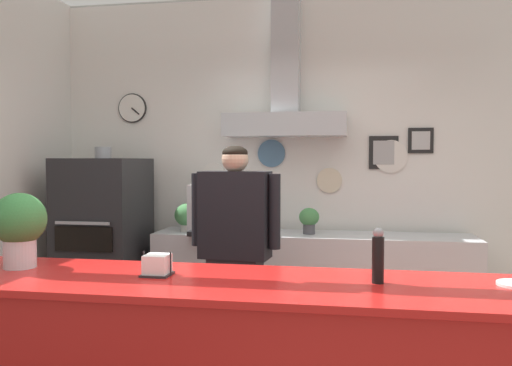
% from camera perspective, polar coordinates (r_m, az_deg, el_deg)
% --- Properties ---
extents(back_wall_assembly, '(4.66, 2.48, 3.01)m').
position_cam_1_polar(back_wall_assembly, '(4.66, 5.01, 3.68)').
color(back_wall_assembly, '#9E9E99').
rests_on(back_wall_assembly, ground_plane).
extents(back_prep_counter, '(2.67, 0.52, 0.90)m').
position_cam_1_polar(back_prep_counter, '(4.55, 6.06, -11.22)').
color(back_prep_counter, silver).
rests_on(back_prep_counter, ground_plane).
extents(pizza_oven, '(0.65, 0.73, 1.64)m').
position_cam_1_polar(pizza_oven, '(4.77, -16.18, -6.67)').
color(pizza_oven, '#232326').
rests_on(pizza_oven, ground_plane).
extents(shop_worker, '(0.62, 0.26, 1.62)m').
position_cam_1_polar(shop_worker, '(3.55, -2.27, -8.26)').
color(shop_worker, '#232328').
rests_on(shop_worker, ground_plane).
extents(espresso_machine, '(0.53, 0.56, 0.41)m').
position_cam_1_polar(espresso_machine, '(4.53, -3.47, -2.79)').
color(espresso_machine, silver).
rests_on(espresso_machine, back_prep_counter).
extents(potted_oregano, '(0.17, 0.17, 0.22)m').
position_cam_1_polar(potted_oregano, '(4.43, 5.79, -3.91)').
color(potted_oregano, '#4C4C51').
rests_on(potted_oregano, back_prep_counter).
extents(potted_rosemary, '(0.22, 0.22, 0.24)m').
position_cam_1_polar(potted_rosemary, '(4.62, -7.47, -3.57)').
color(potted_rosemary, beige).
rests_on(potted_rosemary, back_prep_counter).
extents(basil_vase, '(0.25, 0.25, 0.36)m').
position_cam_1_polar(basil_vase, '(2.74, -24.31, -4.33)').
color(basil_vase, silver).
rests_on(basil_vase, service_counter).
extents(napkin_holder, '(0.13, 0.12, 0.11)m').
position_cam_1_polar(napkin_holder, '(2.40, -10.68, -8.84)').
color(napkin_holder, '#262628').
rests_on(napkin_holder, service_counter).
extents(pepper_grinder, '(0.05, 0.05, 0.23)m').
position_cam_1_polar(pepper_grinder, '(2.26, 13.11, -7.71)').
color(pepper_grinder, black).
rests_on(pepper_grinder, service_counter).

